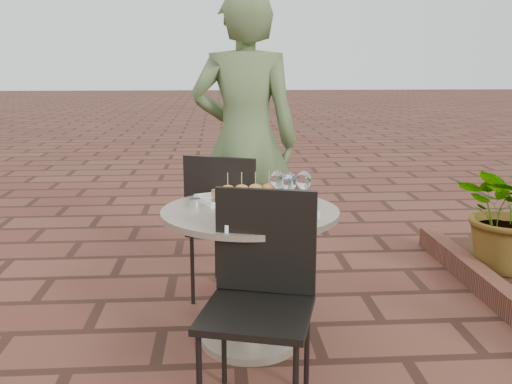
{
  "coord_description": "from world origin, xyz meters",
  "views": [
    {
      "loc": [
        -0.1,
        -2.55,
        1.45
      ],
      "look_at": [
        0.09,
        0.23,
        0.82
      ],
      "focal_mm": 40.0,
      "sensor_mm": 36.0,
      "label": 1
    }
  ],
  "objects": [
    {
      "name": "chair_near",
      "position": [
        0.08,
        -0.3,
        0.55
      ],
      "size": [
        0.54,
        0.54,
        0.93
      ],
      "rotation": [
        0.0,
        0.0,
        -0.27
      ],
      "color": "black",
      "rests_on": "ground"
    },
    {
      "name": "plate_tuna",
      "position": [
        0.06,
        -0.01,
        0.75
      ],
      "size": [
        0.32,
        0.32,
        0.03
      ],
      "rotation": [
        0.0,
        0.0,
        0.11
      ],
      "color": "white",
      "rests_on": "cafe_table"
    },
    {
      "name": "plate_sliders",
      "position": [
        0.06,
        0.31,
        0.77
      ],
      "size": [
        0.31,
        0.31,
        0.18
      ],
      "rotation": [
        0.0,
        0.0,
        0.13
      ],
      "color": "white",
      "rests_on": "cafe_table"
    },
    {
      "name": "diner",
      "position": [
        0.08,
        1.12,
        0.95
      ],
      "size": [
        0.74,
        0.54,
        1.91
      ],
      "primitive_type": "imported",
      "rotation": [
        0.0,
        0.0,
        3.02
      ],
      "color": "#4E6336",
      "rests_on": "ground"
    },
    {
      "name": "wine_glass_right",
      "position": [
        0.26,
        0.24,
        0.86
      ],
      "size": [
        0.08,
        0.08,
        0.19
      ],
      "color": "white",
      "rests_on": "cafe_table"
    },
    {
      "name": "wine_glass_far",
      "position": [
        0.34,
        0.29,
        0.86
      ],
      "size": [
        0.08,
        0.08,
        0.19
      ],
      "color": "white",
      "rests_on": "cafe_table"
    },
    {
      "name": "chair_far",
      "position": [
        -0.05,
        0.77,
        0.55
      ],
      "size": [
        0.58,
        0.58,
        0.93
      ],
      "rotation": [
        0.0,
        0.0,
        2.74
      ],
      "color": "black",
      "rests_on": "ground"
    },
    {
      "name": "potted_plant_a",
      "position": [
        1.89,
        1.08,
        0.48
      ],
      "size": [
        0.94,
        0.88,
        0.85
      ],
      "primitive_type": "imported",
      "rotation": [
        0.0,
        0.0,
        0.35
      ],
      "color": "#33662D",
      "rests_on": "mulch_bed"
    },
    {
      "name": "cutlery_set",
      "position": [
        0.37,
        0.08,
        0.73
      ],
      "size": [
        0.12,
        0.2,
        0.0
      ],
      "primitive_type": null,
      "rotation": [
        0.0,
        0.0,
        -0.23
      ],
      "color": "silver",
      "rests_on": "cafe_table"
    },
    {
      "name": "plate_salmon",
      "position": [
        -0.07,
        0.42,
        0.75
      ],
      "size": [
        0.31,
        0.31,
        0.07
      ],
      "rotation": [
        0.0,
        0.0,
        0.42
      ],
      "color": "white",
      "rests_on": "cafe_table"
    },
    {
      "name": "steel_ramekin",
      "position": [
        -0.22,
        0.32,
        0.75
      ],
      "size": [
        0.06,
        0.06,
        0.04
      ],
      "primitive_type": "cylinder",
      "rotation": [
        0.0,
        0.0,
        0.07
      ],
      "color": "silver",
      "rests_on": "cafe_table"
    },
    {
      "name": "wine_glass_mid",
      "position": [
        0.21,
        0.32,
        0.86
      ],
      "size": [
        0.08,
        0.08,
        0.18
      ],
      "color": "white",
      "rests_on": "cafe_table"
    },
    {
      "name": "cafe_table",
      "position": [
        0.06,
        0.23,
        0.48
      ],
      "size": [
        0.9,
        0.9,
        0.73
      ],
      "color": "gray",
      "rests_on": "ground"
    },
    {
      "name": "ground",
      "position": [
        0.0,
        0.0,
        0.0
      ],
      "size": [
        60.0,
        60.0,
        0.0
      ],
      "primitive_type": "plane",
      "color": "#572F22",
      "rests_on": "ground"
    }
  ]
}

